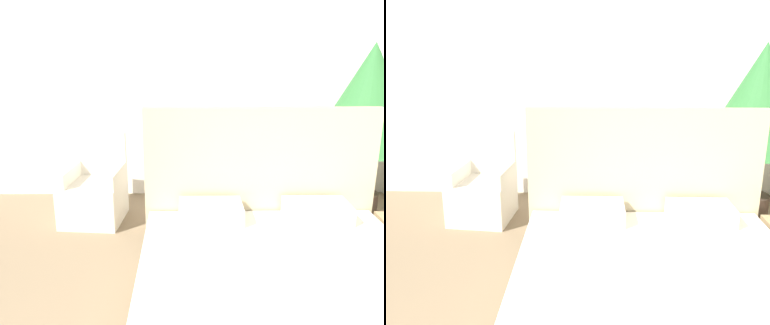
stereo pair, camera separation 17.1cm
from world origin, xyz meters
TOP-DOWN VIEW (x-y plane):
  - wall_back at (0.00, 3.88)m, footprint 10.00×0.06m
  - bed at (0.72, 1.17)m, footprint 1.86×2.10m
  - armchair_near_window_left at (-0.85, 3.08)m, footprint 0.66×0.67m
  - armchair_near_window_right at (0.12, 3.08)m, footprint 0.66×0.67m
  - potted_palm at (1.94, 3.06)m, footprint 1.06×1.06m

SIDE VIEW (x-z plane):
  - armchair_near_window_left at x=-0.85m, z-range -0.17..0.73m
  - armchair_near_window_right at x=0.12m, z-range -0.17..0.73m
  - bed at x=0.72m, z-range -0.38..0.97m
  - potted_palm at x=1.94m, z-range 0.35..2.18m
  - wall_back at x=0.00m, z-range 0.00..2.90m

